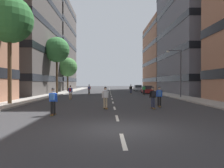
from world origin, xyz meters
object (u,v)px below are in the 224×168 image
skater_5 (89,89)px  skater_0 (105,97)px  parked_car_near (147,90)px  skater_6 (153,96)px  street_tree_near (9,20)px  street_tree_mid (57,50)px  skater_1 (144,89)px  skater_7 (70,91)px  skater_3 (131,89)px  streetlamp_right (178,68)px  skater_4 (53,100)px  parked_car_mid (138,88)px  street_tree_far (68,67)px  skater_2 (159,95)px

skater_5 → skater_0: bearing=-81.7°
parked_car_near → skater_0: size_ratio=2.47×
parked_car_near → skater_6: bearing=-99.3°
street_tree_near → skater_6: bearing=-13.6°
street_tree_mid → skater_1: bearing=-9.7°
street_tree_near → skater_1: size_ratio=5.70×
street_tree_mid → skater_7: (4.49, -11.76, -7.03)m
skater_6 → street_tree_near: bearing=166.4°
skater_3 → skater_0: bearing=-101.2°
street_tree_mid → skater_0: size_ratio=5.75×
skater_1 → skater_3: (-1.87, 3.40, 0.00)m
skater_3 → streetlamp_right: bearing=-62.7°
skater_5 → skater_4: bearing=-90.1°
parked_car_mid → skater_1: bearing=-94.8°
parked_car_near → skater_4: size_ratio=2.47×
parked_car_near → street_tree_near: (-16.95, -21.57, 7.33)m
parked_car_mid → skater_3: 15.08m
skater_1 → skater_3: same height
street_tree_near → skater_0: 11.91m
skater_5 → skater_6: size_ratio=1.00×
skater_0 → skater_7: same height
parked_car_mid → skater_4: size_ratio=2.47×
street_tree_far → streetlamp_right: 27.79m
parked_car_mid → skater_3: (-3.39, -14.69, 0.29)m
street_tree_far → skater_6: bearing=-68.2°
parked_car_near → parked_car_mid: (0.00, 12.62, 0.00)m
skater_2 → skater_7: same height
skater_4 → parked_car_mid: bearing=74.6°
skater_6 → parked_car_near: bearing=80.7°
parked_car_near → skater_3: size_ratio=2.47×
street_tree_far → skater_5: (5.80, -9.93, -4.66)m
skater_1 → skater_5: 10.16m
skater_6 → streetlamp_right: bearing=63.5°
skater_1 → skater_7: bearing=-140.2°
parked_car_mid → street_tree_far: bearing=-163.7°
parked_car_near → street_tree_far: street_tree_far is taller
skater_1 → skater_2: same height
parked_car_mid → skater_7: (-12.46, -27.22, 0.32)m
skater_1 → skater_2: size_ratio=1.00×
skater_0 → skater_1: 20.27m
skater_5 → parked_car_near: bearing=11.4°
parked_car_mid → skater_4: 42.28m
street_tree_near → skater_2: 15.54m
skater_1 → street_tree_near: bearing=-133.8°
street_tree_mid → skater_6: size_ratio=5.75×
skater_1 → skater_4: bearing=-113.1°
street_tree_near → skater_3: (13.56, 19.50, -7.04)m
skater_5 → skater_3: bearing=1.3°
parked_car_near → street_tree_mid: street_tree_mid is taller
parked_car_mid → street_tree_far: (-16.95, -4.94, 4.97)m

